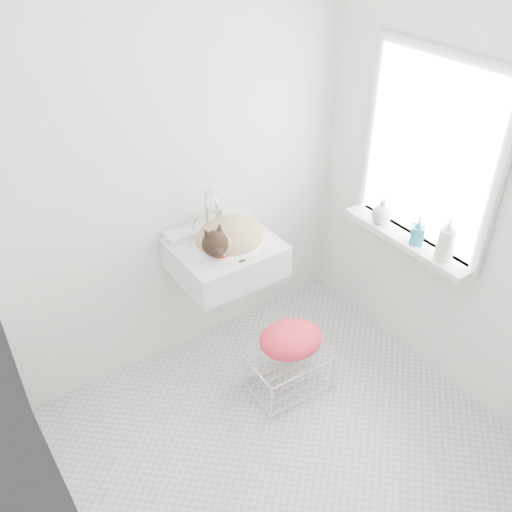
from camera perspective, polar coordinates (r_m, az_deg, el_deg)
floor at (r=3.28m, az=2.88°, el=-17.91°), size 2.20×2.00×0.02m
back_wall at (r=3.14m, az=-7.66°, el=8.94°), size 2.20×0.02×2.50m
right_wall at (r=3.12m, az=20.00°, el=6.92°), size 0.02×2.00×2.50m
left_wall at (r=2.06m, az=-21.62°, el=-9.55°), size 0.02×2.00×2.50m
window_glass at (r=3.17m, az=17.39°, el=9.93°), size 0.01×0.80×1.00m
window_frame at (r=3.16m, az=17.21°, el=9.87°), size 0.04×0.90×1.10m
windowsill at (r=3.36m, az=15.05°, el=1.64°), size 0.16×0.88×0.04m
sink at (r=3.18m, az=-3.20°, el=1.30°), size 0.58×0.51×0.23m
faucet at (r=3.24m, az=-4.98°, el=4.80°), size 0.21×0.15×0.21m
cat at (r=3.15m, az=-2.86°, el=1.83°), size 0.46×0.39×0.27m
wire_rack at (r=3.40m, az=3.30°, el=-11.47°), size 0.46×0.33×0.27m
towel at (r=3.33m, az=3.53°, el=-9.10°), size 0.44×0.35×0.16m
bottle_a at (r=3.22m, az=18.42°, el=-0.28°), size 0.09×0.09×0.22m
bottle_b at (r=3.31m, az=15.95°, el=1.27°), size 0.10×0.10×0.16m
bottle_c at (r=3.45m, az=12.55°, el=3.39°), size 0.16×0.16×0.16m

